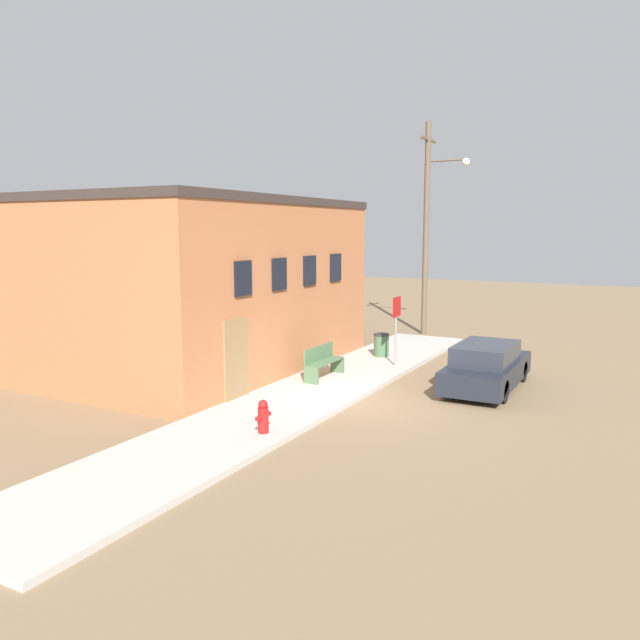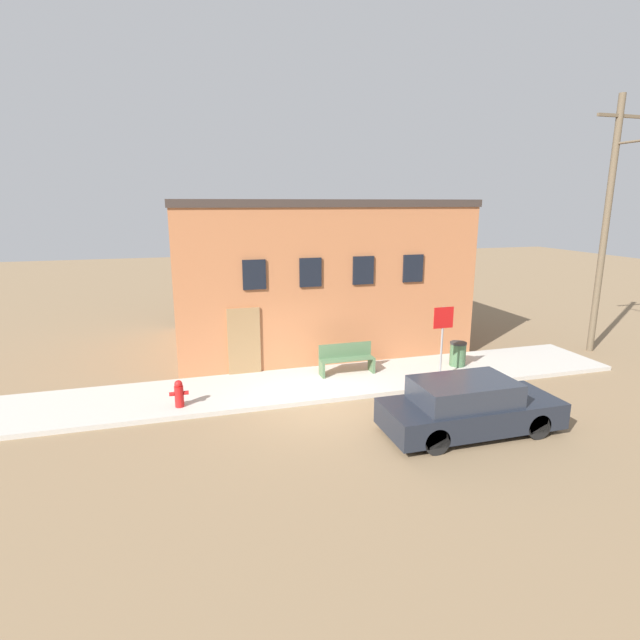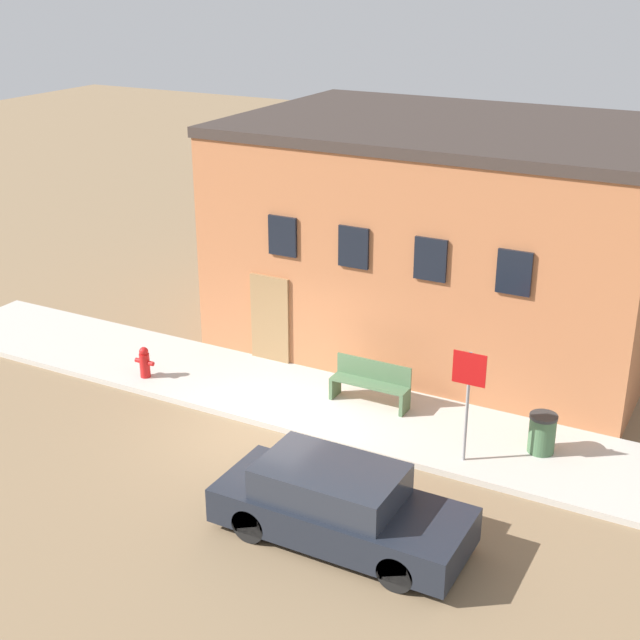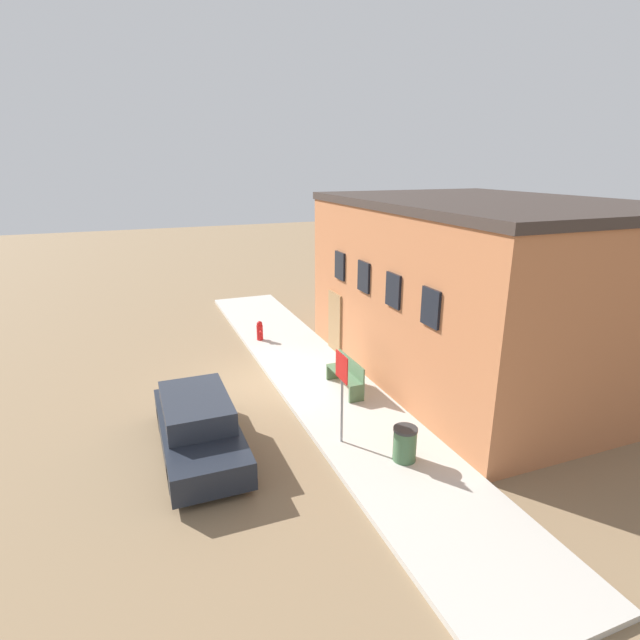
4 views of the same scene
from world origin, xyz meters
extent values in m
plane|color=#846B4C|center=(0.00, 0.00, 0.00)|extent=(80.00, 80.00, 0.00)
cube|color=#BCB7AD|center=(0.00, 1.38, 0.07)|extent=(19.73, 2.77, 0.13)
cube|color=#B26B42|center=(1.37, 6.26, 2.58)|extent=(10.00, 6.99, 5.17)
cube|color=#382D28|center=(1.37, 6.26, 5.29)|extent=(10.10, 7.09, 0.24)
cube|color=black|center=(-1.25, 2.74, 3.21)|extent=(0.70, 0.08, 0.90)
cube|color=black|center=(0.50, 2.74, 3.21)|extent=(0.70, 0.08, 0.90)
cube|color=black|center=(2.25, 2.74, 3.21)|extent=(0.70, 0.08, 0.90)
cube|color=black|center=(4.00, 2.74, 3.21)|extent=(0.70, 0.08, 0.90)
cube|color=#937047|center=(-1.63, 2.74, 1.10)|extent=(1.00, 0.08, 2.20)
cylinder|color=red|center=(-3.63, 0.58, 0.41)|extent=(0.23, 0.23, 0.56)
sphere|color=red|center=(-3.63, 0.58, 0.75)|extent=(0.21, 0.21, 0.21)
cylinder|color=red|center=(-3.81, 0.58, 0.50)|extent=(0.13, 0.10, 0.10)
cylinder|color=red|center=(-3.45, 0.58, 0.50)|extent=(0.13, 0.10, 0.10)
cylinder|color=gray|center=(3.93, 0.54, 1.24)|extent=(0.06, 0.06, 2.22)
cube|color=red|center=(3.93, 0.52, 2.03)|extent=(0.63, 0.02, 0.63)
cube|color=#4C6B47|center=(0.58, 1.75, 0.36)|extent=(0.08, 0.44, 0.46)
cube|color=#4C6B47|center=(2.21, 1.75, 0.36)|extent=(0.08, 0.44, 0.46)
cube|color=#4C6B47|center=(1.39, 1.75, 0.61)|extent=(1.71, 0.44, 0.04)
cube|color=#4C6B47|center=(1.39, 1.95, 0.85)|extent=(1.71, 0.04, 0.44)
cylinder|color=#426642|center=(5.13, 1.53, 0.49)|extent=(0.51, 0.51, 0.72)
cylinder|color=#2D2D2D|center=(5.13, 1.53, 0.88)|extent=(0.54, 0.54, 0.06)
cylinder|color=brown|center=(10.97, 2.02, 4.41)|extent=(0.23, 0.23, 8.82)
cylinder|color=brown|center=(10.97, 1.22, 7.23)|extent=(0.08, 1.60, 0.08)
sphere|color=silver|center=(10.97, 0.42, 7.13)|extent=(0.32, 0.32, 0.32)
cube|color=brown|center=(10.97, 2.02, 8.12)|extent=(1.80, 0.10, 0.10)
cylinder|color=black|center=(4.25, -1.86, 0.30)|extent=(0.60, 0.20, 0.60)
cylinder|color=black|center=(4.25, -3.33, 0.30)|extent=(0.60, 0.20, 0.60)
cylinder|color=black|center=(1.64, -1.86, 0.30)|extent=(0.60, 0.20, 0.60)
cylinder|color=black|center=(1.64, -3.33, 0.30)|extent=(0.60, 0.20, 0.60)
cube|color=#1E232D|center=(2.94, -2.59, 0.47)|extent=(4.21, 1.66, 0.61)
cube|color=#282D38|center=(2.73, -2.59, 1.05)|extent=(2.32, 1.46, 0.53)
camera|label=1|loc=(-14.39, -6.60, 4.45)|focal=35.00mm
camera|label=2|loc=(-3.55, -12.09, 5.31)|focal=28.00mm
camera|label=3|loc=(8.43, -13.57, 8.88)|focal=50.00mm
camera|label=4|loc=(13.38, -3.70, 6.42)|focal=28.00mm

